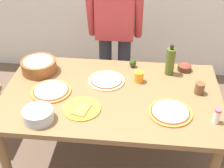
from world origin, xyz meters
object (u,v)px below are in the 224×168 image
(cup_orange, at_px, (139,77))
(avocado, at_px, (133,63))
(pizza_cooked_on_tray, at_px, (170,112))
(olive_oil_bottle, at_px, (170,61))
(pizza_raw_on_board, at_px, (106,80))
(dining_table, at_px, (111,103))
(pizza_second_cooked, at_px, (51,91))
(plate_with_slice, at_px, (82,109))
(popcorn_bowl, at_px, (39,65))
(mixing_bowl_steel, at_px, (38,115))
(small_sauce_bowl, at_px, (184,67))
(cup_small_brown, at_px, (200,88))
(salt_shaker, at_px, (217,116))
(person_cook, at_px, (115,27))

(cup_orange, distance_m, avocado, 0.22)
(pizza_cooked_on_tray, distance_m, olive_oil_bottle, 0.51)
(pizza_raw_on_board, bearing_deg, dining_table, -70.54)
(pizza_second_cooked, xyz_separation_m, avocado, (0.58, 0.42, 0.03))
(plate_with_slice, relative_size, popcorn_bowl, 0.93)
(mixing_bowl_steel, relative_size, small_sauce_bowl, 1.82)
(pizza_second_cooked, height_order, cup_small_brown, cup_small_brown)
(pizza_second_cooked, relative_size, olive_oil_bottle, 1.16)
(cup_small_brown, bearing_deg, olive_oil_bottle, 130.20)
(pizza_second_cooked, xyz_separation_m, cup_small_brown, (1.08, 0.10, 0.03))
(dining_table, height_order, pizza_second_cooked, pizza_second_cooked)
(mixing_bowl_steel, bearing_deg, popcorn_bowl, 106.17)
(mixing_bowl_steel, bearing_deg, dining_table, 37.30)
(pizza_second_cooked, height_order, popcorn_bowl, popcorn_bowl)
(pizza_cooked_on_tray, bearing_deg, olive_oil_bottle, 88.50)
(dining_table, distance_m, popcorn_bowl, 0.67)
(mixing_bowl_steel, bearing_deg, small_sauce_bowl, 35.70)
(small_sauce_bowl, height_order, olive_oil_bottle, olive_oil_bottle)
(dining_table, height_order, avocado, avocado)
(olive_oil_bottle, relative_size, salt_shaker, 2.42)
(olive_oil_bottle, height_order, cup_orange, olive_oil_bottle)
(dining_table, relative_size, salt_shaker, 15.09)
(pizza_second_cooked, bearing_deg, olive_oil_bottle, 21.36)
(person_cook, xyz_separation_m, popcorn_bowl, (-0.56, -0.52, -0.12))
(olive_oil_bottle, xyz_separation_m, cup_orange, (-0.24, -0.14, -0.07))
(olive_oil_bottle, bearing_deg, dining_table, -143.65)
(popcorn_bowl, relative_size, olive_oil_bottle, 1.09)
(pizza_cooked_on_tray, xyz_separation_m, salt_shaker, (0.29, -0.06, 0.04))
(mixing_bowl_steel, height_order, olive_oil_bottle, olive_oil_bottle)
(person_cook, bearing_deg, avocado, -63.24)
(person_cook, bearing_deg, pizza_cooked_on_tray, -63.58)
(cup_small_brown, distance_m, avocado, 0.59)
(small_sauce_bowl, height_order, avocado, avocado)
(person_cook, height_order, cup_small_brown, person_cook)
(cup_orange, relative_size, salt_shaker, 0.80)
(plate_with_slice, bearing_deg, mixing_bowl_steel, -153.45)
(cup_small_brown, relative_size, salt_shaker, 0.80)
(person_cook, relative_size, pizza_second_cooked, 5.45)
(cup_small_brown, height_order, salt_shaker, salt_shaker)
(popcorn_bowl, bearing_deg, olive_oil_bottle, 4.21)
(mixing_bowl_steel, distance_m, avocado, 0.93)
(small_sauce_bowl, bearing_deg, pizza_cooked_on_tray, -103.93)
(plate_with_slice, relative_size, cup_small_brown, 3.06)
(dining_table, bearing_deg, popcorn_bowl, 158.46)
(small_sauce_bowl, bearing_deg, plate_with_slice, -141.49)
(salt_shaker, bearing_deg, cup_small_brown, 102.29)
(dining_table, relative_size, cup_orange, 18.82)
(pizza_raw_on_board, bearing_deg, salt_shaker, -27.43)
(dining_table, bearing_deg, avocado, 70.63)
(pizza_cooked_on_tray, xyz_separation_m, mixing_bowl_steel, (-0.86, -0.16, 0.03))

